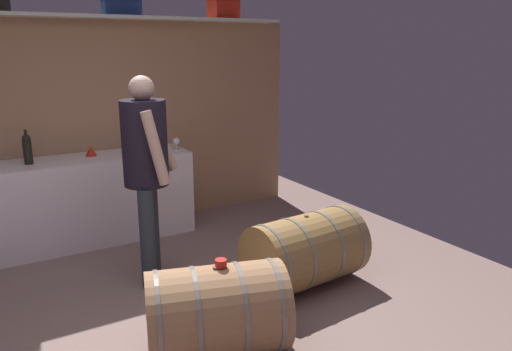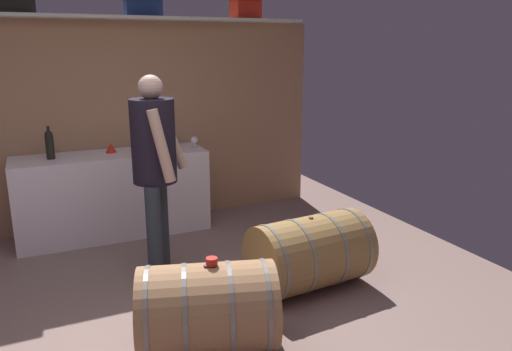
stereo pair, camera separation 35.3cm
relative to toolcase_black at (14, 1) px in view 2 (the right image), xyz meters
The scene contains 15 objects.
ground_plane 2.96m from the toolcase_black, 71.62° to the right, with size 6.32×8.23×0.02m, color #846962.
back_wall_panel 1.37m from the toolcase_black, 14.58° to the left, with size 5.12×0.10×2.18m, color #A67B59.
high_shelf_board 0.59m from the toolcase_black, ahead, with size 4.71×0.40×0.03m, color silver.
toolcase_black is the anchor object (origin of this frame).
toolcase_navy 1.19m from the toolcase_black, ahead, with size 0.36×0.19×0.29m, color navy.
toolcase_red 2.32m from the toolcase_black, ahead, with size 0.29×0.24×0.24m, color red.
work_cabinet 2.04m from the toolcase_black, 15.84° to the right, with size 1.91×0.59×0.86m, color white.
wine_bottle_dark 1.34m from the toolcase_black, 51.80° to the right, with size 0.08×0.08×0.32m.
wine_bottle_clear 1.91m from the toolcase_black, ahead, with size 0.08×0.08×0.31m.
wine_glass 2.12m from the toolcase_black, 10.52° to the right, with size 0.07×0.07×0.13m.
red_funnel 1.60m from the toolcase_black, 10.98° to the right, with size 0.11×0.11×0.10m, color red.
wine_barrel_near 3.41m from the toolcase_black, 70.26° to the right, with size 1.00×0.80×0.60m.
wine_barrel_far 3.52m from the toolcase_black, 46.85° to the right, with size 0.99×0.67×0.61m.
tasting_cup 3.24m from the toolcase_black, 69.53° to the right, with size 0.07×0.07×0.05m, color red.
winemaker_pouring 2.07m from the toolcase_black, 55.75° to the right, with size 0.51×0.56×1.70m.
Camera 2 is at (-0.55, -2.94, 1.92)m, focal length 34.78 mm.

